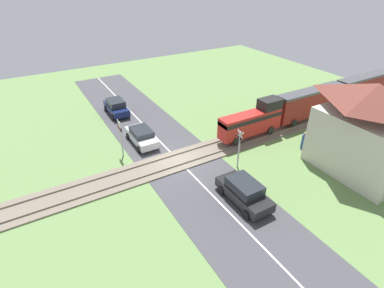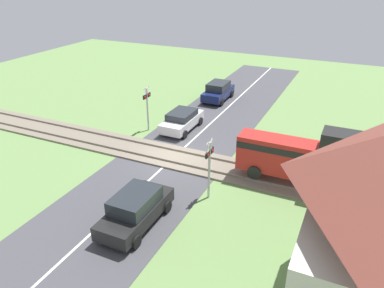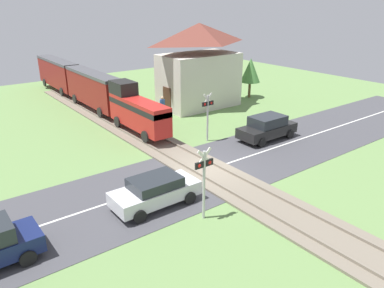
% 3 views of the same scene
% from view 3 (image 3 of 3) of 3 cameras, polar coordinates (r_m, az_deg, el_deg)
% --- Properties ---
extents(ground_plane, '(60.00, 60.00, 0.00)m').
position_cam_3_polar(ground_plane, '(20.52, 2.11, -4.13)').
color(ground_plane, '#66894C').
extents(road_surface, '(48.00, 6.40, 0.02)m').
position_cam_3_polar(road_surface, '(20.51, 2.11, -4.11)').
color(road_surface, '#424247').
rests_on(road_surface, ground_plane).
extents(track_bed, '(2.80, 48.00, 0.24)m').
position_cam_3_polar(track_bed, '(20.49, 2.11, -3.96)').
color(track_bed, '#756B5B').
rests_on(track_bed, ground_plane).
extents(train, '(1.58, 23.23, 3.18)m').
position_cam_3_polar(train, '(33.21, -15.66, 8.48)').
color(train, red).
rests_on(train, track_bed).
extents(car_near_crossing, '(4.03, 1.86, 1.38)m').
position_cam_3_polar(car_near_crossing, '(17.02, -5.60, -7.09)').
color(car_near_crossing, silver).
rests_on(car_near_crossing, ground_plane).
extents(car_far_side, '(4.18, 1.89, 1.61)m').
position_cam_3_polar(car_far_side, '(25.35, 11.38, 2.51)').
color(car_far_side, black).
rests_on(car_far_side, ground_plane).
extents(crossing_signal_west_approach, '(0.90, 0.18, 3.21)m').
position_cam_3_polar(crossing_signal_west_approach, '(15.40, 1.85, -4.70)').
color(crossing_signal_west_approach, '#B7B7B7').
rests_on(crossing_signal_west_approach, ground_plane).
extents(crossing_signal_east_approach, '(0.90, 0.18, 3.21)m').
position_cam_3_polar(crossing_signal_east_approach, '(24.19, 2.40, 5.06)').
color(crossing_signal_east_approach, '#B7B7B7').
rests_on(crossing_signal_east_approach, ground_plane).
extents(station_building, '(7.08, 4.12, 6.98)m').
position_cam_3_polar(station_building, '(32.30, 1.06, 11.67)').
color(station_building, beige).
rests_on(station_building, ground_plane).
extents(pedestrian_by_station, '(0.40, 0.40, 1.62)m').
position_cam_3_polar(pedestrian_by_station, '(29.99, -4.52, 5.60)').
color(pedestrian_by_station, '#2D4C8E').
rests_on(pedestrian_by_station, ground_plane).
extents(tree_by_station, '(1.85, 1.85, 3.70)m').
position_cam_3_polar(tree_by_station, '(35.94, 8.90, 11.03)').
color(tree_by_station, brown).
rests_on(tree_by_station, ground_plane).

